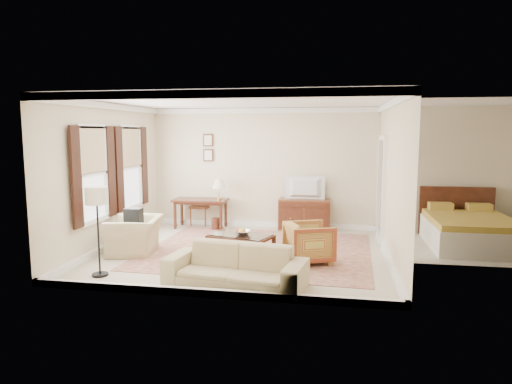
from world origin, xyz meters
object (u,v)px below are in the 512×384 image
(writing_desk, at_px, (201,204))
(club_armchair, at_px, (135,229))
(tv, at_px, (305,180))
(coffee_table, at_px, (241,240))
(striped_armchair, at_px, (309,241))
(sofa, at_px, (235,259))
(sideboard, at_px, (304,215))

(writing_desk, distance_m, club_armchair, 2.54)
(tv, xyz_separation_m, coffee_table, (-0.98, -2.73, -0.83))
(tv, bearing_deg, writing_desk, 3.21)
(striped_armchair, xyz_separation_m, sofa, (-1.03, -1.46, 0.02))
(sideboard, bearing_deg, club_armchair, -139.52)
(writing_desk, bearing_deg, sideboard, 3.67)
(writing_desk, bearing_deg, coffee_table, -59.33)
(striped_armchair, bearing_deg, writing_desk, 26.23)
(sideboard, xyz_separation_m, tv, (0.00, -0.02, 0.82))
(writing_desk, distance_m, sofa, 4.38)
(club_armchair, height_order, sofa, club_armchair)
(tv, bearing_deg, striped_armchair, 95.65)
(tv, bearing_deg, sideboard, -90.00)
(sideboard, distance_m, striped_armchair, 2.72)
(coffee_table, bearing_deg, tv, 70.32)
(striped_armchair, height_order, club_armchair, club_armchair)
(writing_desk, distance_m, sideboard, 2.52)
(sideboard, bearing_deg, coffee_table, -109.55)
(sideboard, relative_size, club_armchair, 1.14)
(sideboard, bearing_deg, tv, -90.00)
(writing_desk, xyz_separation_m, club_armchair, (-0.57, -2.47, -0.13))
(sideboard, height_order, coffee_table, sideboard)
(sideboard, distance_m, sofa, 4.24)
(writing_desk, relative_size, club_armchair, 1.22)
(tv, distance_m, striped_armchair, 2.82)
(sideboard, xyz_separation_m, club_armchair, (-3.08, -2.63, 0.09))
(tv, bearing_deg, club_armchair, 40.27)
(tv, xyz_separation_m, club_armchair, (-3.08, -2.61, -0.73))
(writing_desk, xyz_separation_m, coffee_table, (1.53, -2.59, -0.23))
(tv, relative_size, sofa, 0.42)
(club_armchair, relative_size, sofa, 0.50)
(sideboard, distance_m, coffee_table, 2.92)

